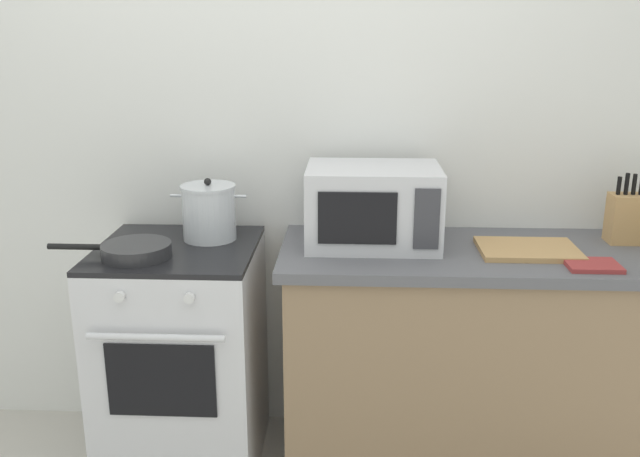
# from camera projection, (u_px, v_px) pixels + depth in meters

# --- Properties ---
(back_wall) EXTENTS (4.40, 0.10, 2.50)m
(back_wall) POSITION_uv_depth(u_px,v_px,m) (349.00, 146.00, 2.83)
(back_wall) COLOR silver
(back_wall) RESTS_ON ground_plane
(lower_cabinet_right) EXTENTS (1.64, 0.56, 0.88)m
(lower_cabinet_right) POSITION_uv_depth(u_px,v_px,m) (498.00, 366.00, 2.70)
(lower_cabinet_right) COLOR #8C7051
(lower_cabinet_right) RESTS_ON ground_plane
(countertop_right) EXTENTS (1.70, 0.60, 0.04)m
(countertop_right) POSITION_uv_depth(u_px,v_px,m) (507.00, 255.00, 2.57)
(countertop_right) COLOR #59595E
(countertop_right) RESTS_ON lower_cabinet_right
(stove) EXTENTS (0.60, 0.64, 0.92)m
(stove) POSITION_uv_depth(u_px,v_px,m) (183.00, 357.00, 2.73)
(stove) COLOR silver
(stove) RESTS_ON ground_plane
(stock_pot) EXTENTS (0.30, 0.21, 0.24)m
(stock_pot) POSITION_uv_depth(u_px,v_px,m) (209.00, 212.00, 2.67)
(stock_pot) COLOR silver
(stock_pot) RESTS_ON stove
(frying_pan) EXTENTS (0.45, 0.25, 0.05)m
(frying_pan) POSITION_uv_depth(u_px,v_px,m) (135.00, 250.00, 2.48)
(frying_pan) COLOR #28282B
(frying_pan) RESTS_ON stove
(microwave) EXTENTS (0.50, 0.37, 0.30)m
(microwave) POSITION_uv_depth(u_px,v_px,m) (373.00, 206.00, 2.60)
(microwave) COLOR silver
(microwave) RESTS_ON countertop_right
(cutting_board) EXTENTS (0.36, 0.26, 0.02)m
(cutting_board) POSITION_uv_depth(u_px,v_px,m) (528.00, 249.00, 2.54)
(cutting_board) COLOR tan
(cutting_board) RESTS_ON countertop_right
(knife_block) EXTENTS (0.13, 0.10, 0.27)m
(knife_block) POSITION_uv_depth(u_px,v_px,m) (626.00, 218.00, 2.63)
(knife_block) COLOR tan
(knife_block) RESTS_ON countertop_right
(oven_mitt) EXTENTS (0.18, 0.14, 0.02)m
(oven_mitt) POSITION_uv_depth(u_px,v_px,m) (592.00, 265.00, 2.38)
(oven_mitt) COLOR #993333
(oven_mitt) RESTS_ON countertop_right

